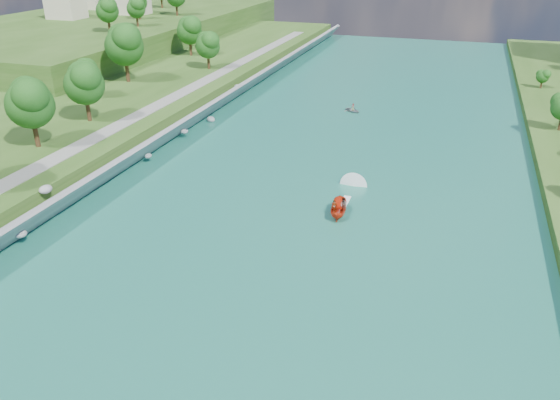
% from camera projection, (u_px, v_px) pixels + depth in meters
% --- Properties ---
extents(ground, '(260.00, 260.00, 0.00)m').
position_uv_depth(ground, '(265.00, 265.00, 54.19)').
color(ground, '#2D5119').
rests_on(ground, ground).
extents(river_water, '(55.00, 240.00, 0.10)m').
position_uv_depth(river_water, '(317.00, 186.00, 71.25)').
color(river_water, '#1B685B').
rests_on(river_water, ground).
extents(berm_west, '(45.00, 240.00, 3.50)m').
position_uv_depth(berm_west, '(7.00, 134.00, 84.78)').
color(berm_west, '#2D5119').
rests_on(berm_west, ground).
extents(ridge_west, '(60.00, 120.00, 9.00)m').
position_uv_depth(ridge_west, '(108.00, 33.00, 156.92)').
color(ridge_west, '#2D5119').
rests_on(ridge_west, ground).
extents(riprap_bank, '(3.85, 236.00, 4.24)m').
position_uv_depth(riprap_bank, '(140.00, 153.00, 77.27)').
color(riprap_bank, slate).
rests_on(riprap_bank, ground).
extents(riverside_path, '(3.00, 200.00, 0.10)m').
position_uv_depth(riverside_path, '(101.00, 135.00, 79.00)').
color(riverside_path, gray).
rests_on(riverside_path, berm_west).
extents(trees_ridge, '(19.67, 53.71, 10.13)m').
position_uv_depth(trees_ridge, '(149.00, 1.00, 149.01)').
color(trees_ridge, '#154813').
rests_on(trees_ridge, ridge_west).
extents(motorboat, '(3.60, 19.18, 2.04)m').
position_uv_depth(motorboat, '(341.00, 205.00, 64.28)').
color(motorboat, red).
rests_on(motorboat, river_water).
extents(raft, '(4.01, 3.79, 1.54)m').
position_uv_depth(raft, '(353.00, 110.00, 101.14)').
color(raft, gray).
rests_on(raft, river_water).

